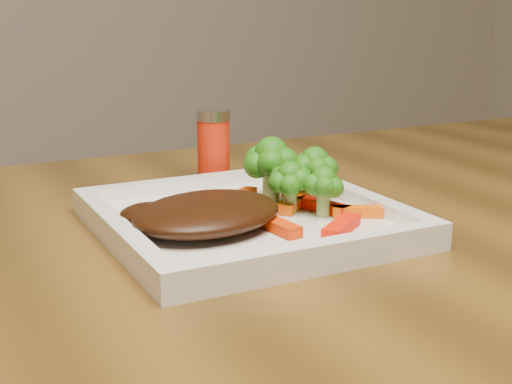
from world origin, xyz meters
name	(u,v)px	position (x,y,z in m)	size (l,w,h in m)	color
plate	(247,224)	(-0.14, 0.16, 0.76)	(0.27, 0.27, 0.01)	white
steak	(207,213)	(-0.19, 0.14, 0.78)	(0.15, 0.11, 0.03)	#321607
broccoli_0	(271,169)	(-0.09, 0.20, 0.80)	(0.06, 0.06, 0.07)	#2B6811
broccoli_1	(314,172)	(-0.06, 0.18, 0.79)	(0.05, 0.05, 0.06)	#367713
broccoli_2	(324,187)	(-0.07, 0.13, 0.79)	(0.05, 0.05, 0.06)	#2C7914
broccoli_3	(290,182)	(-0.10, 0.15, 0.79)	(0.05, 0.05, 0.06)	#346510
carrot_0	(341,227)	(-0.09, 0.08, 0.77)	(0.06, 0.02, 0.01)	#FF1A04
carrot_1	(358,211)	(-0.04, 0.11, 0.77)	(0.05, 0.01, 0.01)	#F35603
carrot_2	(277,225)	(-0.14, 0.11, 0.77)	(0.06, 0.02, 0.01)	red
carrot_3	(308,189)	(-0.04, 0.21, 0.77)	(0.06, 0.02, 0.01)	orange
carrot_4	(240,196)	(-0.12, 0.21, 0.77)	(0.05, 0.01, 0.01)	#E94403
carrot_5	(323,206)	(-0.06, 0.14, 0.77)	(0.06, 0.02, 0.01)	#FE1804
carrot_6	(294,202)	(-0.08, 0.17, 0.77)	(0.06, 0.02, 0.01)	#FE5704
spice_shaker	(214,149)	(-0.10, 0.33, 0.80)	(0.04, 0.04, 0.09)	red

